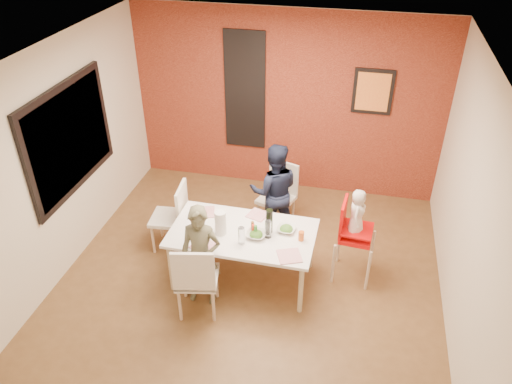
% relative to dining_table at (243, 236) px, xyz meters
% --- Properties ---
extents(ground, '(4.50, 4.50, 0.00)m').
position_rel_dining_table_xyz_m(ground, '(0.09, 0.02, -0.63)').
color(ground, brown).
rests_on(ground, ground).
extents(ceiling, '(4.50, 4.50, 0.02)m').
position_rel_dining_table_xyz_m(ceiling, '(0.09, 0.02, 2.07)').
color(ceiling, silver).
rests_on(ceiling, wall_back).
extents(wall_back, '(4.50, 0.02, 2.70)m').
position_rel_dining_table_xyz_m(wall_back, '(0.09, 2.27, 0.72)').
color(wall_back, beige).
rests_on(wall_back, ground).
extents(wall_front, '(4.50, 0.02, 2.70)m').
position_rel_dining_table_xyz_m(wall_front, '(0.09, -2.23, 0.72)').
color(wall_front, beige).
rests_on(wall_front, ground).
extents(wall_left, '(0.02, 4.50, 2.70)m').
position_rel_dining_table_xyz_m(wall_left, '(-2.16, 0.02, 0.72)').
color(wall_left, beige).
rests_on(wall_left, ground).
extents(wall_right, '(0.02, 4.50, 2.70)m').
position_rel_dining_table_xyz_m(wall_right, '(2.34, 0.02, 0.72)').
color(wall_right, beige).
rests_on(wall_right, ground).
extents(brick_accent_wall, '(4.50, 0.02, 2.70)m').
position_rel_dining_table_xyz_m(brick_accent_wall, '(0.09, 2.25, 0.72)').
color(brick_accent_wall, maroon).
rests_on(brick_accent_wall, ground).
extents(picture_window_frame, '(0.05, 1.70, 1.30)m').
position_rel_dining_table_xyz_m(picture_window_frame, '(-2.13, 0.22, 0.92)').
color(picture_window_frame, black).
rests_on(picture_window_frame, wall_left).
extents(picture_window_pane, '(0.02, 1.55, 1.15)m').
position_rel_dining_table_xyz_m(picture_window_pane, '(-2.12, 0.22, 0.92)').
color(picture_window_pane, black).
rests_on(picture_window_pane, wall_left).
extents(glassblock_strip, '(0.55, 0.03, 1.70)m').
position_rel_dining_table_xyz_m(glassblock_strip, '(-0.51, 2.24, 0.87)').
color(glassblock_strip, silver).
rests_on(glassblock_strip, wall_back).
extents(glassblock_surround, '(0.60, 0.03, 1.76)m').
position_rel_dining_table_xyz_m(glassblock_surround, '(-0.51, 2.23, 0.87)').
color(glassblock_surround, black).
rests_on(glassblock_surround, wall_back).
extents(art_print_frame, '(0.54, 0.03, 0.64)m').
position_rel_dining_table_xyz_m(art_print_frame, '(1.29, 2.23, 1.02)').
color(art_print_frame, black).
rests_on(art_print_frame, wall_back).
extents(art_print_canvas, '(0.44, 0.01, 0.54)m').
position_rel_dining_table_xyz_m(art_print_canvas, '(1.29, 2.22, 1.02)').
color(art_print_canvas, orange).
rests_on(art_print_canvas, wall_back).
extents(dining_table, '(1.68, 0.95, 0.69)m').
position_rel_dining_table_xyz_m(dining_table, '(0.00, 0.00, 0.00)').
color(dining_table, white).
rests_on(dining_table, ground).
extents(chair_near, '(0.53, 0.53, 0.97)m').
position_rel_dining_table_xyz_m(chair_near, '(-0.34, -0.69, -0.09)').
color(chair_near, silver).
rests_on(chair_near, ground).
extents(chair_far, '(0.55, 0.55, 0.93)m').
position_rel_dining_table_xyz_m(chair_far, '(0.21, 1.20, -0.11)').
color(chair_far, white).
rests_on(chair_far, ground).
extents(chair_left, '(0.47, 0.47, 0.93)m').
position_rel_dining_table_xyz_m(chair_left, '(-1.00, 0.40, -0.11)').
color(chair_left, white).
rests_on(chair_left, ground).
extents(high_chair, '(0.47, 0.47, 1.04)m').
position_rel_dining_table_xyz_m(high_chair, '(1.23, 0.35, -0.00)').
color(high_chair, red).
rests_on(high_chair, ground).
extents(child_near, '(0.47, 0.33, 1.26)m').
position_rel_dining_table_xyz_m(child_near, '(-0.36, -0.44, -0.00)').
color(child_near, brown).
rests_on(child_near, ground).
extents(child_far, '(0.75, 0.64, 1.34)m').
position_rel_dining_table_xyz_m(child_far, '(0.18, 0.96, 0.04)').
color(child_far, '#161C32').
rests_on(child_far, ground).
extents(toddler, '(0.21, 0.31, 0.60)m').
position_rel_dining_table_xyz_m(toddler, '(1.26, 0.35, 0.28)').
color(toddler, silver).
rests_on(toddler, high_chair).
extents(plate_near_left, '(0.29, 0.29, 0.01)m').
position_rel_dining_table_xyz_m(plate_near_left, '(-0.37, -0.34, 0.07)').
color(plate_near_left, silver).
rests_on(plate_near_left, dining_table).
extents(plate_far_mid, '(0.28, 0.28, 0.01)m').
position_rel_dining_table_xyz_m(plate_far_mid, '(0.10, 0.36, 0.07)').
color(plate_far_mid, white).
rests_on(plate_far_mid, dining_table).
extents(plate_near_right, '(0.32, 0.32, 0.01)m').
position_rel_dining_table_xyz_m(plate_near_right, '(0.60, -0.31, 0.07)').
color(plate_near_right, white).
rests_on(plate_near_right, dining_table).
extents(plate_far_left, '(0.30, 0.30, 0.01)m').
position_rel_dining_table_xyz_m(plate_far_left, '(-0.54, 0.27, 0.07)').
color(plate_far_left, silver).
rests_on(plate_far_left, dining_table).
extents(salad_bowl_a, '(0.25, 0.25, 0.06)m').
position_rel_dining_table_xyz_m(salad_bowl_a, '(0.17, -0.05, 0.09)').
color(salad_bowl_a, white).
rests_on(salad_bowl_a, dining_table).
extents(salad_bowl_b, '(0.23, 0.23, 0.05)m').
position_rel_dining_table_xyz_m(salad_bowl_b, '(0.49, 0.13, 0.09)').
color(salad_bowl_b, white).
rests_on(salad_bowl_b, dining_table).
extents(wine_bottle, '(0.08, 0.08, 0.30)m').
position_rel_dining_table_xyz_m(wine_bottle, '(0.30, 0.08, 0.21)').
color(wine_bottle, black).
rests_on(wine_bottle, dining_table).
extents(wine_glass_a, '(0.07, 0.07, 0.21)m').
position_rel_dining_table_xyz_m(wine_glass_a, '(0.04, -0.20, 0.17)').
color(wine_glass_a, white).
rests_on(wine_glass_a, dining_table).
extents(wine_glass_b, '(0.08, 0.08, 0.22)m').
position_rel_dining_table_xyz_m(wine_glass_b, '(0.30, -0.02, 0.17)').
color(wine_glass_b, white).
rests_on(wine_glass_b, dining_table).
extents(paper_towel_roll, '(0.13, 0.13, 0.29)m').
position_rel_dining_table_xyz_m(paper_towel_roll, '(-0.24, -0.08, 0.21)').
color(paper_towel_roll, white).
rests_on(paper_towel_roll, dining_table).
extents(condiment_red, '(0.03, 0.03, 0.13)m').
position_rel_dining_table_xyz_m(condiment_red, '(0.13, -0.02, 0.13)').
color(condiment_red, red).
rests_on(condiment_red, dining_table).
extents(condiment_green, '(0.04, 0.04, 0.14)m').
position_rel_dining_table_xyz_m(condiment_green, '(0.16, -0.04, 0.13)').
color(condiment_green, '#2C7326').
rests_on(condiment_green, dining_table).
extents(condiment_brown, '(0.04, 0.04, 0.14)m').
position_rel_dining_table_xyz_m(condiment_brown, '(0.11, 0.03, 0.13)').
color(condiment_brown, brown).
rests_on(condiment_brown, dining_table).
extents(sippy_cup, '(0.07, 0.07, 0.11)m').
position_rel_dining_table_xyz_m(sippy_cup, '(0.68, 0.00, 0.12)').
color(sippy_cup, '#D05917').
rests_on(sippy_cup, dining_table).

